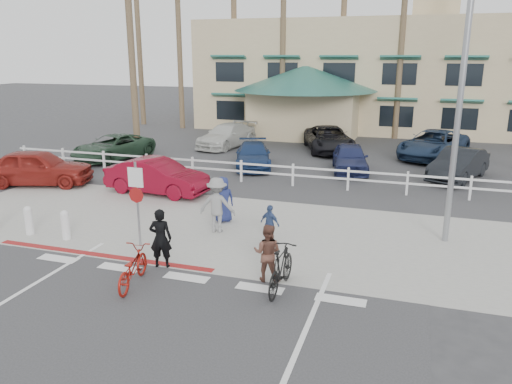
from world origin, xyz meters
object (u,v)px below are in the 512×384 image
(sign_post, at_px, (137,200))
(bike_red, at_px, (132,268))
(car_red_compact, at_px, (38,167))
(car_white_sedan, at_px, (157,176))
(bike_black, at_px, (281,269))

(sign_post, relative_size, bike_red, 1.59)
(bike_red, height_order, car_red_compact, car_red_compact)
(sign_post, distance_m, car_white_sedan, 5.98)
(bike_red, distance_m, car_white_sedan, 8.61)
(bike_red, relative_size, car_red_compact, 0.39)
(bike_black, relative_size, car_red_compact, 0.41)
(bike_black, height_order, car_white_sedan, car_white_sedan)
(bike_black, height_order, car_red_compact, car_red_compact)
(car_red_compact, bearing_deg, sign_post, -139.45)
(car_red_compact, bearing_deg, car_white_sedan, -103.62)
(car_white_sedan, bearing_deg, bike_black, -128.37)
(bike_black, distance_m, car_white_sedan, 9.99)
(bike_black, bearing_deg, sign_post, -15.49)
(bike_black, bearing_deg, car_white_sedan, -42.15)
(sign_post, height_order, car_red_compact, sign_post)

